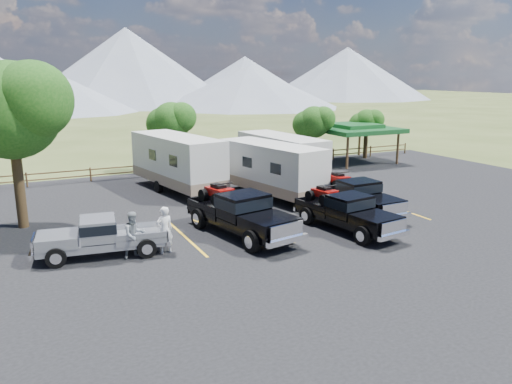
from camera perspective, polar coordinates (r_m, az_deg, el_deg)
name	(u,v)px	position (r m, az deg, el deg)	size (l,w,h in m)	color
ground	(349,246)	(21.99, 10.53, -6.05)	(320.00, 320.00, 0.00)	#3B4A1F
asphalt_lot	(311,227)	(24.32, 6.33, -3.95)	(44.00, 34.00, 0.04)	black
stall_lines	(301,221)	(25.12, 5.11, -3.30)	(12.12, 5.50, 0.01)	yellow
tree_big_nw	(10,110)	(25.61, -26.34, 8.36)	(5.54, 5.18, 7.84)	black
tree_ne_a	(314,122)	(40.04, 6.60, 7.91)	(3.11, 2.92, 4.76)	black
tree_ne_b	(366,123)	(44.37, 12.49, 7.75)	(2.77, 2.59, 4.27)	black
tree_north	(171,121)	(37.23, -9.68, 7.95)	(3.46, 3.24, 5.25)	black
rail_fence	(225,162)	(38.51, -3.51, 3.44)	(36.12, 0.12, 1.00)	brown
pavilion	(355,129)	(42.40, 11.21, 7.10)	(6.20, 6.20, 3.22)	brown
mountain_range	(30,71)	(122.61, -24.44, 12.50)	(209.00, 71.00, 20.00)	gray
rig_left	(240,212)	(22.66, -1.85, -2.33)	(3.30, 6.83, 2.19)	black
rig_center	(346,211)	(23.69, 10.21, -2.15)	(2.65, 6.00, 1.94)	black
rig_right	(356,195)	(26.75, 11.31, -0.35)	(2.19, 6.01, 2.00)	black
trailer_left	(177,162)	(31.45, -8.98, 3.36)	(3.94, 10.01, 3.46)	silver
trailer_center	(271,170)	(29.43, 1.71, 2.58)	(3.84, 9.27, 3.21)	silver
trailer_right	(281,159)	(33.01, 2.92, 3.78)	(3.03, 9.38, 3.25)	silver
pickup_silver	(102,236)	(21.05, -17.18, -4.83)	(5.47, 2.43, 1.59)	#979A9F
person_a	(165,230)	(20.71, -10.41, -4.29)	(0.72, 0.47, 1.96)	white
person_b	(134,235)	(20.47, -13.75, -4.76)	(0.92, 0.72, 1.89)	gray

